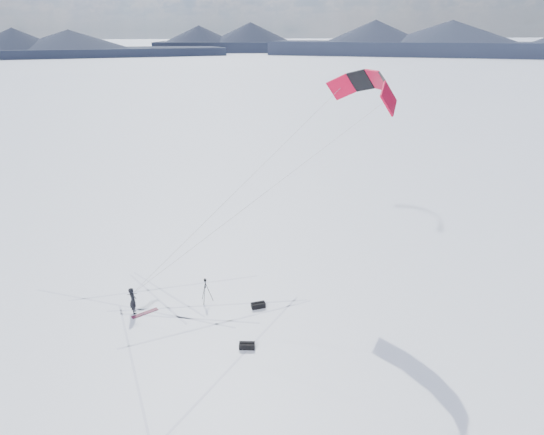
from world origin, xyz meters
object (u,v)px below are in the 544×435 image
object	(u,v)px
tripod	(206,287)
gear_bag_a	(258,305)
gear_bag_b	(247,346)
snowkiter	(135,313)
snowboard	(145,313)

from	to	relation	value
tripod	gear_bag_a	distance (m)	3.28
gear_bag_a	gear_bag_b	size ratio (longest dim) A/B	0.96
tripod	gear_bag_b	distance (m)	5.11
snowkiter	gear_bag_a	size ratio (longest dim) A/B	1.95
gear_bag_b	gear_bag_a	bearing A→B (deg)	83.89
tripod	gear_bag_a	world-z (taller)	tripod
snowboard	gear_bag_b	xyz separation A→B (m)	(5.09, -4.40, 0.14)
gear_bag_b	tripod	bearing A→B (deg)	122.87
tripod	gear_bag_a	bearing A→B (deg)	-26.75
snowboard	tripod	bearing A→B (deg)	-16.56
tripod	gear_bag_b	world-z (taller)	tripod
snowkiter	gear_bag_b	xyz separation A→B (m)	(5.66, -4.62, 0.16)
snowboard	gear_bag_a	distance (m)	6.50
snowkiter	tripod	size ratio (longest dim) A/B	1.06
snowboard	gear_bag_a	bearing A→B (deg)	-31.55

